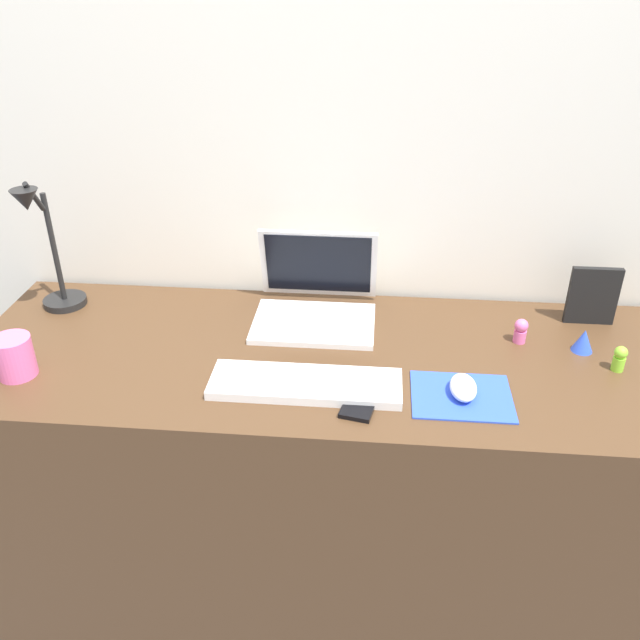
{
  "coord_description": "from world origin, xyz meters",
  "views": [
    {
      "loc": [
        0.1,
        -1.32,
        1.58
      ],
      "look_at": [
        -0.02,
        0.0,
        0.83
      ],
      "focal_mm": 37.81,
      "sensor_mm": 36.0,
      "label": 1
    }
  ],
  "objects": [
    {
      "name": "cell_phone",
      "position": [
        0.08,
        -0.18,
        0.74
      ],
      "size": [
        0.09,
        0.14,
        0.01
      ],
      "primitive_type": "cube",
      "rotation": [
        0.0,
        0.0,
        -0.21
      ],
      "color": "black",
      "rests_on": "desk"
    },
    {
      "name": "toy_figurine_lime",
      "position": [
        0.65,
        -0.01,
        0.77
      ],
      "size": [
        0.03,
        0.03,
        0.06
      ],
      "color": "#8CDB33",
      "rests_on": "desk"
    },
    {
      "name": "picture_frame",
      "position": [
        0.64,
        0.21,
        0.81
      ],
      "size": [
        0.12,
        0.02,
        0.15
      ],
      "primitive_type": "cube",
      "color": "black",
      "rests_on": "desk"
    },
    {
      "name": "laptop",
      "position": [
        -0.05,
        0.18,
        0.79
      ],
      "size": [
        0.3,
        0.26,
        0.21
      ],
      "color": "white",
      "rests_on": "desk"
    },
    {
      "name": "toy_figurine_blue",
      "position": [
        0.59,
        0.07,
        0.77
      ],
      "size": [
        0.05,
        0.05,
        0.05
      ],
      "primitive_type": "cone",
      "color": "blue",
      "rests_on": "desk"
    },
    {
      "name": "toy_figurine_pink",
      "position": [
        0.45,
        0.1,
        0.77
      ],
      "size": [
        0.03,
        0.03,
        0.06
      ],
      "color": "pink",
      "rests_on": "desk"
    },
    {
      "name": "back_wall",
      "position": [
        0.0,
        0.35,
        0.76
      ],
      "size": [
        2.9,
        0.05,
        1.52
      ],
      "primitive_type": "cube",
      "color": "silver",
      "rests_on": "ground_plane"
    },
    {
      "name": "ground_plane",
      "position": [
        0.0,
        0.0,
        0.0
      ],
      "size": [
        6.0,
        6.0,
        0.0
      ],
      "primitive_type": "plane",
      "color": "#474C56"
    },
    {
      "name": "desk",
      "position": [
        0.0,
        0.0,
        0.37
      ],
      "size": [
        1.7,
        0.61,
        0.74
      ],
      "primitive_type": "cube",
      "color": "#4C331E",
      "rests_on": "ground_plane"
    },
    {
      "name": "desk_lamp",
      "position": [
        -0.71,
        0.15,
        0.9
      ],
      "size": [
        0.11,
        0.17,
        0.35
      ],
      "color": "black",
      "rests_on": "desk"
    },
    {
      "name": "keyboard",
      "position": [
        -0.04,
        -0.14,
        0.75
      ],
      "size": [
        0.41,
        0.13,
        0.02
      ],
      "primitive_type": "cube",
      "color": "white",
      "rests_on": "desk"
    },
    {
      "name": "coffee_mug",
      "position": [
        -0.67,
        -0.15,
        0.79
      ],
      "size": [
        0.08,
        0.08,
        0.09
      ],
      "primitive_type": "cylinder",
      "color": "pink",
      "rests_on": "desk"
    },
    {
      "name": "mouse",
      "position": [
        0.3,
        -0.14,
        0.76
      ],
      "size": [
        0.06,
        0.1,
        0.03
      ],
      "primitive_type": "ellipsoid",
      "color": "white",
      "rests_on": "mousepad"
    },
    {
      "name": "mousepad",
      "position": [
        0.29,
        -0.14,
        0.74
      ],
      "size": [
        0.21,
        0.17,
        0.0
      ],
      "primitive_type": "cube",
      "color": "blue",
      "rests_on": "desk"
    }
  ]
}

